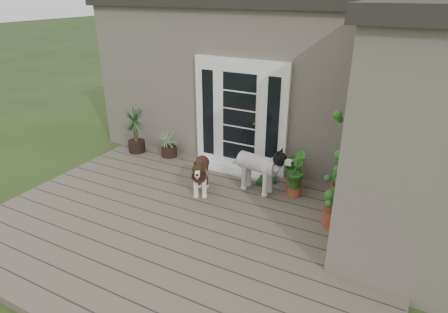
% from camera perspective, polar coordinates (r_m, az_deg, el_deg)
% --- Properties ---
extents(deck, '(6.20, 4.60, 0.12)m').
position_cam_1_polar(deck, '(5.97, -5.27, -10.49)').
color(deck, '#6B5B4C').
rests_on(deck, ground).
extents(house_main, '(7.40, 4.00, 3.10)m').
position_cam_1_polar(house_main, '(8.98, 9.40, 11.53)').
color(house_main, '#665E54').
rests_on(house_main, ground).
extents(roof_main, '(7.60, 4.20, 0.20)m').
position_cam_1_polar(roof_main, '(8.79, 10.16, 22.09)').
color(roof_main, '#2D2826').
rests_on(roof_main, house_main).
extents(house_wing, '(1.60, 2.40, 3.10)m').
position_cam_1_polar(house_wing, '(5.52, 27.41, 1.30)').
color(house_wing, '#665E54').
rests_on(house_wing, ground).
extents(door_unit, '(1.90, 0.14, 2.15)m').
position_cam_1_polar(door_unit, '(7.30, 2.42, 6.10)').
color(door_unit, white).
rests_on(door_unit, deck).
extents(door_step, '(1.60, 0.40, 0.05)m').
position_cam_1_polar(door_step, '(7.52, 1.63, -1.96)').
color(door_step, white).
rests_on(door_step, deck).
extents(brindle_dog, '(0.65, 0.87, 0.67)m').
position_cam_1_polar(brindle_dog, '(6.60, -3.47, -2.85)').
color(brindle_dog, '#402217').
rests_on(brindle_dog, deck).
extents(white_dog, '(0.99, 0.53, 0.79)m').
position_cam_1_polar(white_dog, '(6.64, 5.04, -2.18)').
color(white_dog, white).
rests_on(white_dog, deck).
extents(spider_plant, '(0.72, 0.72, 0.59)m').
position_cam_1_polar(spider_plant, '(8.16, -8.29, 2.01)').
color(spider_plant, '#8DAA69').
rests_on(spider_plant, deck).
extents(yucca, '(0.77, 0.77, 1.00)m').
position_cam_1_polar(yucca, '(8.45, -13.16, 3.87)').
color(yucca, black).
rests_on(yucca, deck).
extents(herb_a, '(0.58, 0.58, 0.57)m').
position_cam_1_polar(herb_a, '(6.98, 10.42, -2.15)').
color(herb_a, '#20641C').
rests_on(herb_a, deck).
extents(herb_b, '(0.47, 0.47, 0.58)m').
position_cam_1_polar(herb_b, '(6.66, 10.61, -3.42)').
color(herb_b, '#205618').
rests_on(herb_b, deck).
extents(herb_c, '(0.50, 0.50, 0.57)m').
position_cam_1_polar(herb_c, '(6.86, 17.05, -3.32)').
color(herb_c, '#234C15').
rests_on(herb_c, deck).
extents(sapling, '(0.59, 0.59, 1.83)m').
position_cam_1_polar(sapling, '(5.68, 17.02, -2.06)').
color(sapling, '#174E16').
rests_on(sapling, deck).
extents(clog_left, '(0.26, 0.37, 0.10)m').
position_cam_1_polar(clog_left, '(7.18, 7.43, -3.24)').
color(clog_left, '#16371C').
rests_on(clog_left, deck).
extents(clog_right, '(0.18, 0.35, 0.10)m').
position_cam_1_polar(clog_right, '(7.08, 5.58, -3.56)').
color(clog_right, '#16391A').
rests_on(clog_right, deck).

